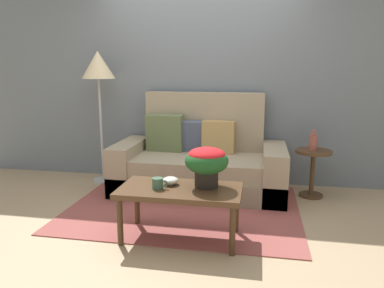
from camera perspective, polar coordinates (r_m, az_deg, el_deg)
The scene contains 11 objects.
ground_plane at distance 3.82m, azimuth -1.80°, elevation -10.82°, with size 14.00×14.00×0.00m, color tan.
wall_back at distance 4.76m, azimuth 1.38°, elevation 10.00°, with size 6.40×0.12×2.64m, color slate.
area_rug at distance 3.96m, azimuth -1.30°, elevation -9.89°, with size 2.41×1.79×0.01m, color #994C47.
couch at distance 4.42m, azimuth 1.16°, elevation -3.03°, with size 2.01×0.92×1.17m.
coffee_table at distance 3.16m, azimuth -1.86°, elevation -7.80°, with size 1.05×0.54×0.46m.
side_table at distance 4.42m, azimuth 18.34°, elevation -3.08°, with size 0.42×0.42×0.55m.
floor_lamp at distance 4.77m, azimuth -14.43°, elevation 11.01°, with size 0.41×0.41×1.68m.
potted_plant at distance 3.11m, azimuth 2.29°, elevation -2.77°, with size 0.37×0.37×0.35m.
coffee_mug at distance 3.12m, azimuth -5.34°, elevation -6.13°, with size 0.14×0.09×0.09m.
snack_bowl at distance 3.22m, azimuth -3.38°, elevation -5.71°, with size 0.14×0.14×0.07m.
table_vase at distance 4.36m, azimuth 18.40°, elevation 0.31°, with size 0.10×0.10×0.24m.
Camera 1 is at (0.76, -3.44, 1.47)m, focal length 34.16 mm.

